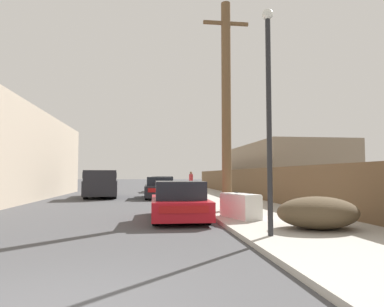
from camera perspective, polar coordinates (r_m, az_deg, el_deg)
sidewalk_curb at (r=27.60m, az=1.51°, el=-6.52°), size 4.20×63.00×0.12m
discarded_fridge at (r=11.15m, az=8.01°, el=-8.62°), size 1.01×1.74×0.79m
parked_sports_car_red at (r=11.48m, az=-2.22°, el=-8.10°), size 1.85×4.15×1.28m
car_parked_mid at (r=22.09m, az=-5.44°, el=-5.76°), size 1.88×4.74×1.35m
car_parked_far at (r=29.88m, az=-5.07°, el=-5.17°), size 2.11×4.46×1.35m
pickup_truck at (r=22.97m, az=-14.89°, el=-4.95°), size 2.46×5.36×1.76m
utility_pole at (r=13.50m, az=5.74°, el=8.36°), size 1.80×0.37×8.16m
street_lamp at (r=8.16m, az=12.68°, el=8.14°), size 0.26×0.26×5.26m
brush_pile at (r=9.41m, az=20.22°, el=-9.23°), size 2.08×1.67×0.82m
wooden_fence at (r=23.09m, az=8.24°, el=-4.76°), size 0.08×33.38×1.74m
building_right_house at (r=28.53m, az=14.42°, el=-2.60°), size 6.00×13.16×3.82m
pedestrian at (r=29.38m, az=-0.17°, el=-4.58°), size 0.34×0.34×1.65m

